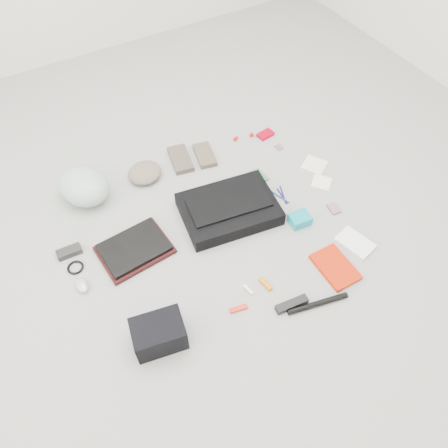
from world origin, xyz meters
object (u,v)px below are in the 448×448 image
bike_helmet (84,186)px  accordion_wallet (300,219)px  book_red (335,267)px  messenger_bag (229,209)px  camera_bag (159,334)px  laptop (134,247)px

bike_helmet → accordion_wallet: bike_helmet is taller
bike_helmet → book_red: bearing=-73.3°
messenger_bag → camera_bag: camera_bag is taller
laptop → book_red: (0.82, -0.59, -0.02)m
messenger_bag → camera_bag: size_ratio=2.24×
camera_bag → book_red: bearing=5.3°
camera_bag → bike_helmet: bearing=100.9°
book_red → accordion_wallet: (0.02, 0.32, 0.01)m
laptop → accordion_wallet: accordion_wallet is taller
messenger_bag → laptop: size_ratio=1.56×
bike_helmet → camera_bag: bike_helmet is taller
book_red → accordion_wallet: accordion_wallet is taller
laptop → accordion_wallet: size_ratio=2.98×
camera_bag → accordion_wallet: camera_bag is taller
bike_helmet → camera_bag: size_ratio=1.35×
camera_bag → laptop: bearing=90.9°
accordion_wallet → book_red: bearing=-87.2°
messenger_bag → bike_helmet: size_ratio=1.66×
messenger_bag → bike_helmet: bike_helmet is taller
laptop → book_red: bearing=-40.6°
bike_helmet → accordion_wallet: 1.19m
book_red → bike_helmet: bearing=131.3°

